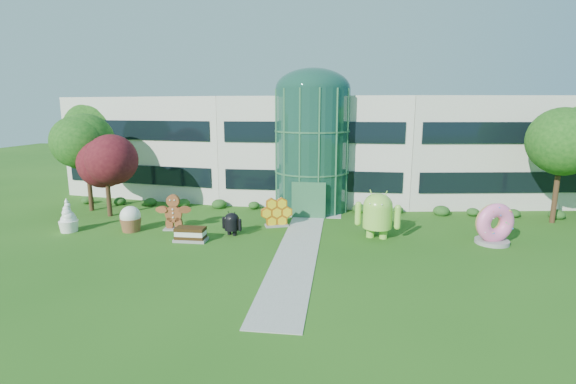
% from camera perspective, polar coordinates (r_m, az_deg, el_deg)
% --- Properties ---
extents(ground, '(140.00, 140.00, 0.00)m').
position_cam_1_polar(ground, '(23.75, 0.98, -9.10)').
color(ground, '#215114').
rests_on(ground, ground).
extents(building, '(46.00, 15.00, 9.30)m').
position_cam_1_polar(building, '(40.35, 3.95, 6.16)').
color(building, beige).
rests_on(building, ground).
extents(atrium, '(6.00, 6.00, 9.80)m').
position_cam_1_polar(atrium, '(34.36, 3.31, 5.68)').
color(atrium, '#194738').
rests_on(atrium, ground).
extents(walkway, '(2.40, 20.00, 0.04)m').
position_cam_1_polar(walkway, '(25.61, 1.50, -7.50)').
color(walkway, '#9E9E93').
rests_on(walkway, ground).
extents(tree_red, '(4.00, 4.00, 6.00)m').
position_cam_1_polar(tree_red, '(35.06, -23.51, 1.73)').
color(tree_red, '#3F0C14').
rests_on(tree_red, ground).
extents(trees_backdrop, '(52.00, 8.00, 8.40)m').
position_cam_1_polar(trees_backdrop, '(35.43, 3.42, 4.71)').
color(trees_backdrop, '#134411').
rests_on(trees_backdrop, ground).
extents(android_green, '(3.45, 2.69, 3.47)m').
position_cam_1_polar(android_green, '(27.55, 12.17, -2.68)').
color(android_green, '#89D042').
rests_on(android_green, ground).
extents(android_black, '(1.84, 1.52, 1.79)m').
position_cam_1_polar(android_black, '(27.97, -7.70, -4.09)').
color(android_black, black).
rests_on(android_black, ground).
extents(donut, '(2.79, 1.95, 2.63)m').
position_cam_1_polar(donut, '(28.87, 26.31, -3.84)').
color(donut, pink).
rests_on(donut, ground).
extents(gingerbread, '(2.82, 1.32, 2.52)m').
position_cam_1_polar(gingerbread, '(29.99, -15.38, -2.63)').
color(gingerbread, brown).
rests_on(gingerbread, ground).
extents(ice_cream_sandwich, '(2.06, 1.03, 0.92)m').
position_cam_1_polar(ice_cream_sandwich, '(27.30, -13.18, -5.64)').
color(ice_cream_sandwich, black).
rests_on(ice_cream_sandwich, ground).
extents(honeycomb, '(2.54, 1.63, 1.88)m').
position_cam_1_polar(honeycomb, '(29.75, -1.57, -2.96)').
color(honeycomb, yellow).
rests_on(honeycomb, ground).
extents(froyo, '(1.63, 1.63, 2.31)m').
position_cam_1_polar(froyo, '(32.14, -27.90, -2.82)').
color(froyo, white).
rests_on(froyo, ground).
extents(cupcake, '(1.93, 1.93, 1.77)m').
position_cam_1_polar(cupcake, '(30.56, -20.73, -3.43)').
color(cupcake, white).
rests_on(cupcake, ground).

